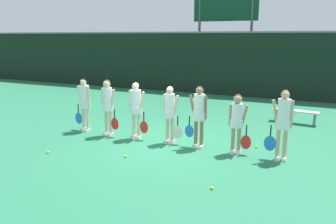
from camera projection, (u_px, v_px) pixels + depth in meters
ground_plane at (167, 143)px, 9.64m from camera, size 140.00×140.00×0.00m
fence_windscreen at (236, 64)px, 16.85m from camera, size 60.00×0.08×3.31m
scoreboard at (225, 13)px, 17.33m from camera, size 3.46×0.15×5.55m
bench_courtside at (295, 112)px, 11.82m from camera, size 1.65×0.54×0.47m
player_0 at (84, 100)px, 10.70m from camera, size 0.65×0.37×1.75m
player_1 at (108, 103)px, 10.17m from camera, size 0.62×0.35×1.78m
player_2 at (136, 106)px, 9.88m from camera, size 0.66×0.38×1.74m
player_3 at (170, 111)px, 9.47m from camera, size 0.62×0.32×1.69m
player_4 at (199, 112)px, 9.08m from camera, size 0.63×0.36×1.76m
player_5 at (237, 119)px, 8.62m from camera, size 0.62×0.33×1.61m
player_6 at (283, 120)px, 8.13m from camera, size 0.64×0.36×1.80m
tennis_ball_0 at (197, 137)px, 10.14m from camera, size 0.07×0.07×0.07m
tennis_ball_1 at (256, 147)px, 9.26m from camera, size 0.07×0.07×0.07m
tennis_ball_2 at (125, 156)px, 8.52m from camera, size 0.07×0.07×0.07m
tennis_ball_3 at (48, 152)px, 8.79m from camera, size 0.07×0.07×0.07m
tennis_ball_4 at (212, 188)px, 6.74m from camera, size 0.07×0.07×0.07m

